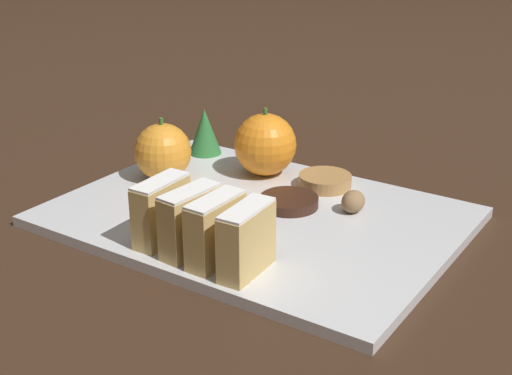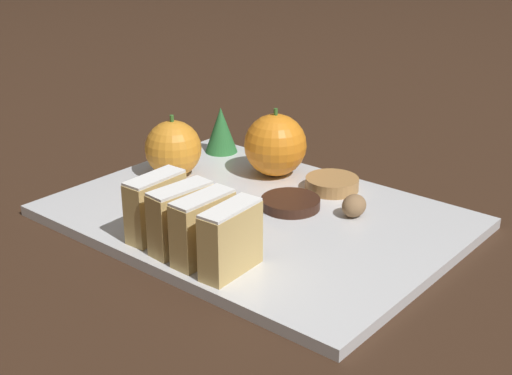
{
  "view_description": "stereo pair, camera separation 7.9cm",
  "coord_description": "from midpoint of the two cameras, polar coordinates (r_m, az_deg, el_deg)",
  "views": [
    {
      "loc": [
        -0.61,
        -0.41,
        0.34
      ],
      "look_at": [
        0.0,
        0.0,
        0.04
      ],
      "focal_mm": 50.0,
      "sensor_mm": 36.0,
      "label": 1
    },
    {
      "loc": [
        -0.56,
        -0.47,
        0.34
      ],
      "look_at": [
        0.0,
        0.0,
        0.04
      ],
      "focal_mm": 50.0,
      "sensor_mm": 36.0,
      "label": 2
    }
  ],
  "objects": [
    {
      "name": "stollen_slice_third",
      "position": [
        0.71,
        -8.71,
        -2.7
      ],
      "size": [
        0.07,
        0.03,
        0.07
      ],
      "color": "tan",
      "rests_on": "serving_platter"
    },
    {
      "name": "stollen_slice_front",
      "position": [
        0.67,
        -4.17,
        -4.32
      ],
      "size": [
        0.07,
        0.03,
        0.07
      ],
      "color": "tan",
      "rests_on": "serving_platter"
    },
    {
      "name": "chocolate_cookie",
      "position": [
        0.82,
        -0.11,
        -1.19
      ],
      "size": [
        0.07,
        0.07,
        0.01
      ],
      "color": "#381E14",
      "rests_on": "serving_platter"
    },
    {
      "name": "orange_near",
      "position": [
        0.9,
        -9.99,
        2.79
      ],
      "size": [
        0.07,
        0.07,
        0.08
      ],
      "color": "orange",
      "rests_on": "serving_platter"
    },
    {
      "name": "walnut",
      "position": [
        0.8,
        5.0,
        -1.18
      ],
      "size": [
        0.03,
        0.03,
        0.03
      ],
      "color": "#8E6B47",
      "rests_on": "serving_platter"
    },
    {
      "name": "stollen_slice_second",
      "position": [
        0.69,
        -6.55,
        -3.5
      ],
      "size": [
        0.07,
        0.03,
        0.07
      ],
      "color": "tan",
      "rests_on": "serving_platter"
    },
    {
      "name": "orange_far",
      "position": [
        0.9,
        -1.78,
        3.42
      ],
      "size": [
        0.08,
        0.08,
        0.09
      ],
      "color": "orange",
      "rests_on": "serving_platter"
    },
    {
      "name": "stollen_slice_fourth",
      "position": [
        0.74,
        -10.64,
        -1.91
      ],
      "size": [
        0.07,
        0.03,
        0.07
      ],
      "color": "tan",
      "rests_on": "serving_platter"
    },
    {
      "name": "evergreen_sprig",
      "position": [
        0.98,
        -6.43,
        4.46
      ],
      "size": [
        0.04,
        0.04,
        0.06
      ],
      "color": "#2D7538",
      "rests_on": "serving_platter"
    },
    {
      "name": "gingerbread_cookie",
      "position": [
        0.87,
        2.96,
        0.49
      ],
      "size": [
        0.06,
        0.06,
        0.02
      ],
      "color": "#B27F47",
      "rests_on": "serving_platter"
    },
    {
      "name": "ground_plane",
      "position": [
        0.81,
        -2.81,
        -2.8
      ],
      "size": [
        6.0,
        6.0,
        0.0
      ],
      "primitive_type": "plane",
      "color": "#382316"
    },
    {
      "name": "serving_platter",
      "position": [
        0.81,
        -2.81,
        -2.42
      ],
      "size": [
        0.32,
        0.44,
        0.01
      ],
      "color": "silver",
      "rests_on": "ground_plane"
    }
  ]
}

